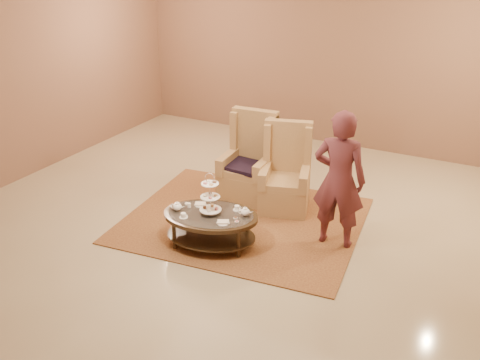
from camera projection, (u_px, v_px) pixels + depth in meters
The scene contains 9 objects.
ground at pixel (235, 233), 7.24m from camera, with size 8.00×8.00×0.00m, color tan.
ceiling at pixel (235, 233), 7.24m from camera, with size 8.00×8.00×0.02m, color silver.
wall_back at pixel (338, 52), 9.75m from camera, with size 8.00×0.04×3.50m, color #8A614B.
wall_left at pixel (5, 73), 8.21m from camera, with size 0.04×8.00×3.50m, color #8A614B.
rug at pixel (244, 220), 7.56m from camera, with size 3.45×2.97×0.02m.
tea_table at pixel (211, 220), 6.81m from camera, with size 1.38×1.10×1.02m.
armchair_left at pixel (249, 169), 8.13m from camera, with size 0.75×0.78×1.32m.
armchair_right at pixel (285, 180), 7.79m from camera, with size 0.86×0.88×1.27m.
person at pixel (339, 180), 6.63m from camera, with size 0.69×0.49×1.81m.
Camera 1 is at (2.98, -5.55, 3.64)m, focal length 40.00 mm.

